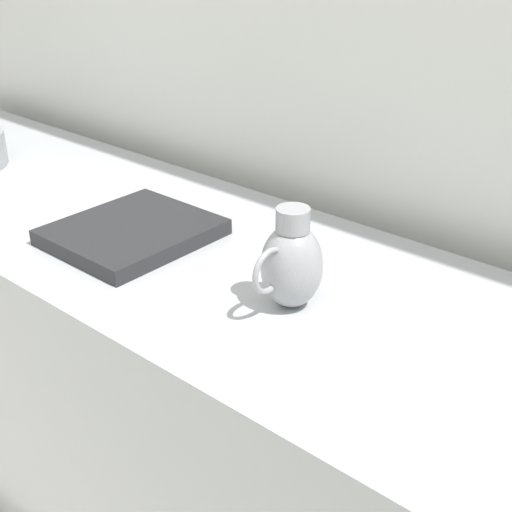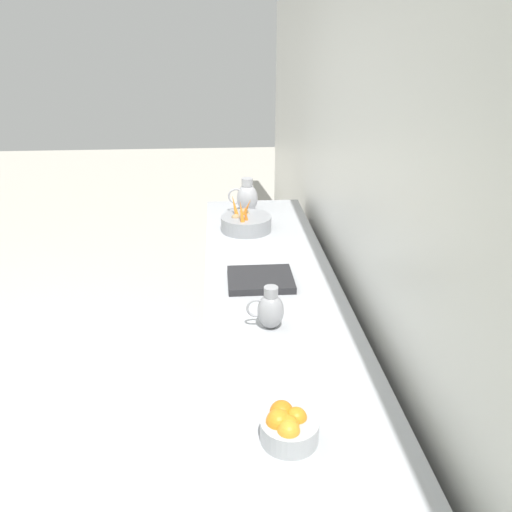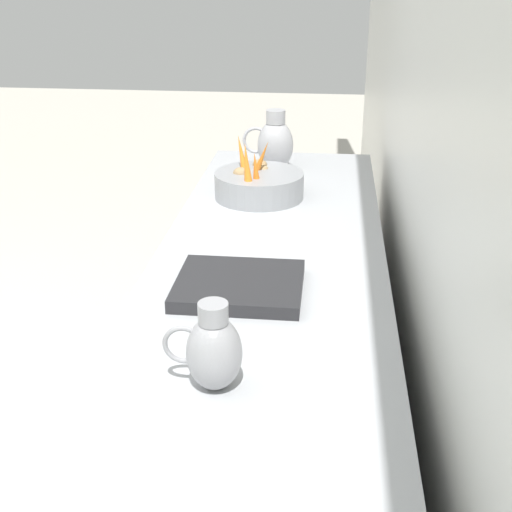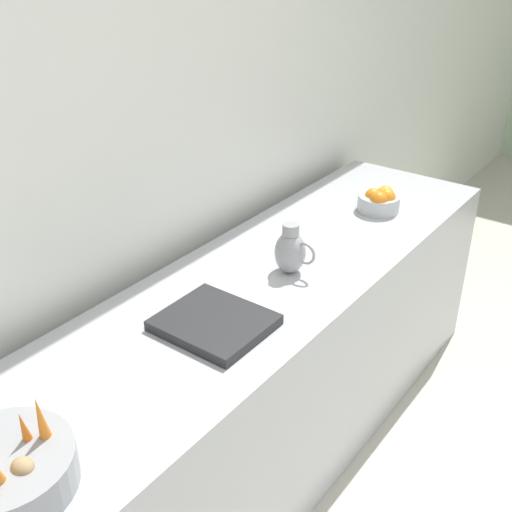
# 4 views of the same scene
# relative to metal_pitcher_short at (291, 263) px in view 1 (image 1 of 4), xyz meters

# --- Properties ---
(prep_counter) EXTENTS (0.70, 3.14, 0.86)m
(prep_counter) POSITION_rel_metal_pitcher_short_xyz_m (-0.05, -0.33, -0.52)
(prep_counter) COLOR #ADAFB5
(prep_counter) RESTS_ON ground_plane
(metal_pitcher_short) EXTENTS (0.17, 0.12, 0.20)m
(metal_pitcher_short) POSITION_rel_metal_pitcher_short_xyz_m (0.00, 0.00, 0.00)
(metal_pitcher_short) COLOR #939399
(metal_pitcher_short) RESTS_ON prep_counter
(counter_sink_basin) EXTENTS (0.34, 0.30, 0.04)m
(counter_sink_basin) POSITION_rel_metal_pitcher_short_xyz_m (0.01, -0.45, -0.07)
(counter_sink_basin) COLOR #232326
(counter_sink_basin) RESTS_ON prep_counter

